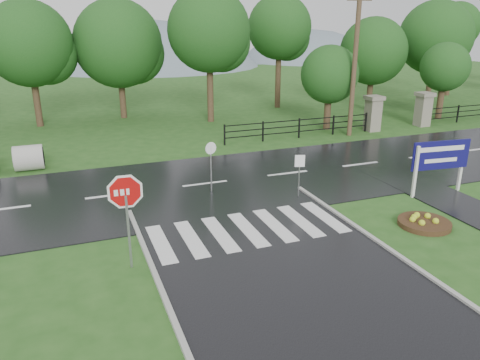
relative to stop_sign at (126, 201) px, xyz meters
name	(u,v)px	position (x,y,z in m)	size (l,w,h in m)	color
ground	(323,312)	(4.08, -3.95, -2.08)	(120.00, 120.00, 0.00)	#24501A
main_road	(205,185)	(4.08, 6.05, -2.08)	(90.00, 8.00, 0.04)	black
walkway	(462,207)	(12.58, 0.05, -2.08)	(2.20, 11.00, 0.04)	black
crosswalk	(248,229)	(4.08, 1.05, -2.02)	(6.50, 2.80, 0.02)	silver
pillar_west	(373,113)	(17.08, 12.05, -0.90)	(1.00, 1.00, 2.24)	gray
pillar_east	(423,108)	(21.08, 12.05, -0.90)	(1.00, 1.00, 2.24)	gray
fence_west	(299,126)	(11.83, 12.05, -1.35)	(9.58, 0.08, 1.20)	black
hills	(128,165)	(7.57, 61.05, -17.61)	(102.00, 48.00, 48.00)	slate
treeline	(161,121)	(5.08, 20.05, -2.08)	(83.20, 5.20, 10.00)	#154214
stop_sign	(126,201)	(0.00, 0.00, 0.00)	(1.34, 0.11, 3.02)	#939399
estate_billboard	(441,158)	(12.66, 1.58, -0.53)	(2.57, 0.35, 2.25)	silver
flower_bed	(424,222)	(10.00, -0.78, -1.94)	(1.80, 1.80, 0.36)	#332111
reg_sign_small	(300,167)	(7.16, 3.24, -0.78)	(0.38, 0.15, 1.79)	#939399
reg_sign_round	(211,161)	(4.06, 5.04, -0.70)	(0.49, 0.14, 2.16)	#939399
utility_pole_east	(355,64)	(15.07, 11.55, 2.24)	(1.51, 0.29, 8.49)	#473523
entrance_tree_left	(330,75)	(14.65, 13.55, 1.41)	(3.64, 3.64, 5.33)	#3D2B1C
entrance_tree_right	(445,67)	(23.90, 13.55, 1.53)	(3.37, 3.37, 5.33)	#3D2B1C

